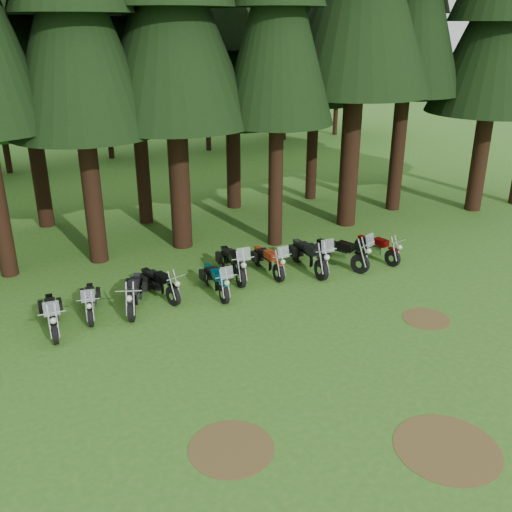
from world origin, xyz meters
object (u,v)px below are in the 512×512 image
Objects in this scene: motorcycle_2 at (134,294)px; motorcycle_4 at (216,281)px; motorcycle_5 at (233,264)px; motorcycle_6 at (268,262)px; motorcycle_9 at (377,249)px; motorcycle_7 at (309,257)px; motorcycle_1 at (90,302)px; motorcycle_0 at (52,316)px; motorcycle_3 at (159,285)px; motorcycle_8 at (341,254)px.

motorcycle_4 reaches higher than motorcycle_2.
motorcycle_2 is 2.63m from motorcycle_4.
motorcycle_5 is at bearing 44.82° from motorcycle_4.
motorcycle_9 is at bearing -9.42° from motorcycle_6.
motorcycle_4 reaches higher than motorcycle_9.
motorcycle_5 is 2.74m from motorcycle_7.
motorcycle_1 is at bearing -167.55° from motorcycle_5.
motorcycle_3 is at bearing 16.05° from motorcycle_0.
motorcycle_5 reaches higher than motorcycle_2.
motorcycle_2 is at bearing -177.02° from motorcycle_7.
motorcycle_1 reaches higher than motorcycle_9.
motorcycle_5 is (1.02, 0.92, 0.05)m from motorcycle_4.
motorcycle_0 is 7.39m from motorcycle_6.
motorcycle_8 is (6.58, -0.54, 0.07)m from motorcycle_3.
motorcycle_2 is 0.99× the size of motorcycle_6.
motorcycle_8 is (2.61, -0.62, 0.05)m from motorcycle_6.
motorcycle_3 is 1.80m from motorcycle_4.
motorcycle_8 is at bearing 166.92° from motorcycle_9.
motorcycle_2 is (1.30, -0.16, 0.05)m from motorcycle_1.
motorcycle_4 is 0.91× the size of motorcycle_8.
motorcycle_1 is at bearing 25.95° from motorcycle_0.
motorcycle_2 is at bearing 158.24° from motorcycle_8.
motorcycle_8 is (9.96, 0.17, 0.04)m from motorcycle_0.
motorcycle_1 is at bearing 177.76° from motorcycle_4.
motorcycle_1 is 8.80m from motorcycle_8.
motorcycle_7 reaches higher than motorcycle_8.
motorcycle_6 is at bearing 19.03° from motorcycle_4.
motorcycle_4 is 0.98× the size of motorcycle_6.
motorcycle_2 is 3.72m from motorcycle_5.
motorcycle_5 is (4.94, 0.59, 0.08)m from motorcycle_1.
motorcycle_2 is 0.86× the size of motorcycle_7.
motorcycle_2 is at bearing -162.81° from motorcycle_5.
motorcycle_0 is 0.94× the size of motorcycle_8.
motorcycle_8 reaches higher than motorcycle_5.
motorcycle_4 is 4.87m from motorcycle_8.
motorcycle_0 is at bearing -151.05° from motorcycle_2.
motorcycle_3 is at bearing 45.54° from motorcycle_2.
motorcycle_6 is (1.25, -0.26, -0.04)m from motorcycle_5.
motorcycle_2 is at bearing 4.92° from motorcycle_1.
motorcycle_0 reaches higher than motorcycle_3.
motorcycle_3 is 8.16m from motorcycle_9.
motorcycle_0 reaches higher than motorcycle_9.
motorcycle_1 is at bearing -177.22° from motorcycle_6.
motorcycle_6 is (2.26, 0.67, 0.01)m from motorcycle_4.
motorcycle_6 is 1.47m from motorcycle_7.
motorcycle_2 is 1.00m from motorcycle_3.
motorcycle_8 reaches higher than motorcycle_4.
motorcycle_2 is 7.50m from motorcycle_8.
motorcycle_7 is at bearing 149.57° from motorcycle_8.
motorcycle_2 is at bearing -172.02° from motorcycle_3.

